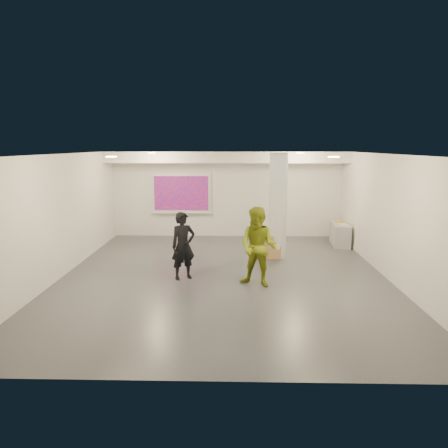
{
  "coord_description": "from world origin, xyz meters",
  "views": [
    {
      "loc": [
        0.23,
        -9.48,
        3.21
      ],
      "look_at": [
        0.0,
        0.4,
        1.25
      ],
      "focal_mm": 32.0,
      "sensor_mm": 36.0,
      "label": 1
    }
  ],
  "objects_px": {
    "column": "(278,206)",
    "woman": "(183,246)",
    "projection_screen": "(181,194)",
    "man": "(258,247)",
    "credenza": "(340,234)"
  },
  "relations": [
    {
      "from": "column",
      "to": "woman",
      "type": "height_order",
      "value": "column"
    },
    {
      "from": "projection_screen",
      "to": "man",
      "type": "xyz_separation_m",
      "value": [
        2.41,
        -5.09,
        -0.61
      ]
    },
    {
      "from": "man",
      "to": "credenza",
      "type": "bearing_deg",
      "value": 76.49
    },
    {
      "from": "column",
      "to": "credenza",
      "type": "bearing_deg",
      "value": 33.96
    },
    {
      "from": "projection_screen",
      "to": "credenza",
      "type": "distance_m",
      "value": 5.57
    },
    {
      "from": "woman",
      "to": "man",
      "type": "bearing_deg",
      "value": -42.12
    },
    {
      "from": "column",
      "to": "projection_screen",
      "type": "distance_m",
      "value": 4.08
    },
    {
      "from": "credenza",
      "to": "woman",
      "type": "bearing_deg",
      "value": -137.76
    },
    {
      "from": "woman",
      "to": "projection_screen",
      "type": "bearing_deg",
      "value": 70.21
    },
    {
      "from": "projection_screen",
      "to": "woman",
      "type": "distance_m",
      "value": 4.72
    },
    {
      "from": "column",
      "to": "credenza",
      "type": "height_order",
      "value": "column"
    },
    {
      "from": "projection_screen",
      "to": "credenza",
      "type": "xyz_separation_m",
      "value": [
        5.32,
        -1.16,
        -1.17
      ]
    },
    {
      "from": "column",
      "to": "man",
      "type": "height_order",
      "value": "column"
    },
    {
      "from": "projection_screen",
      "to": "man",
      "type": "distance_m",
      "value": 5.66
    },
    {
      "from": "credenza",
      "to": "column",
      "type": "bearing_deg",
      "value": -140.3
    }
  ]
}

